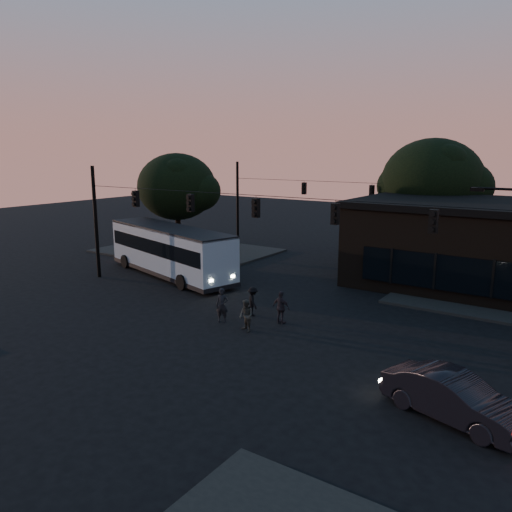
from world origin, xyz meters
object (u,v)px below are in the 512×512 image
Objects in this scene: pedestrian_b at (246,316)px; pedestrian_d at (253,301)px; pedestrian_c at (281,307)px; bus at (170,249)px; car at (454,397)px; pedestrian_a at (222,305)px; building at (483,245)px.

pedestrian_b is 2.35m from pedestrian_d.
pedestrian_d is at bearing -4.13° from pedestrian_c.
bus is 2.69× the size of car.
car is 2.96× the size of pedestrian_d.
pedestrian_a is 1.12× the size of pedestrian_d.
building is at bearing 35.52° from pedestrian_a.
pedestrian_c reaches higher than pedestrian_b.
bus is 7.08× the size of pedestrian_a.
building is 9.92× the size of pedestrian_b.
building is at bearing 86.30° from pedestrian_b.
pedestrian_a is at bearing -122.80° from building.
car is at bearing -81.89° from building.
bus reaches higher than car.
car is 2.74× the size of pedestrian_c.
car is at bearing 7.94° from pedestrian_b.
bus is 12.18m from pedestrian_c.
car is 12.28m from pedestrian_a.
bus is at bearing 126.30° from pedestrian_a.
pedestrian_c is 1.88m from pedestrian_d.
pedestrian_a reaches higher than pedestrian_b.
building reaches higher than pedestrian_a.
pedestrian_d is at bearing -123.97° from building.
car is 2.95× the size of pedestrian_b.
pedestrian_a is (-9.34, -14.49, -1.84)m from building.
building is 17.95m from car.
building is at bearing -114.51° from pedestrian_c.
pedestrian_c is at bearing -117.43° from building.
pedestrian_b reaches higher than pedestrian_d.
pedestrian_a is 1.84m from pedestrian_d.
building is 1.25× the size of bus.
pedestrian_a is at bearing -16.58° from bus.
building is 17.34m from pedestrian_a.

